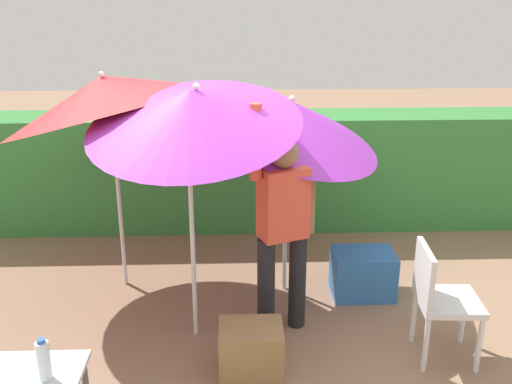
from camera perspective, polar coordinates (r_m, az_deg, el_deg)
The scene contains 10 objects.
ground_plane at distance 4.84m, azimuth 0.13°, elevation -13.60°, with size 24.00×24.00×0.00m, color #937056.
hedge_row at distance 6.68m, azimuth -0.64°, elevation 2.15°, with size 8.00×0.70×1.30m, color #38843D.
umbrella_rainbow at distance 4.12m, azimuth -6.32°, elevation 8.21°, with size 1.60×1.58×2.23m.
umbrella_orange at distance 4.93m, azimuth 3.32°, elevation 7.28°, with size 1.74×1.68×2.07m.
umbrella_yellow at distance 5.07m, azimuth -14.52°, elevation 9.28°, with size 1.92×1.87×2.29m.
person_vendor at distance 4.45m, azimuth 2.66°, elevation -3.07°, with size 0.54×0.34×1.88m.
chair_plastic at distance 4.50m, azimuth 17.67°, elevation -9.74°, with size 0.47×0.47×0.89m.
cooler_box at distance 5.35m, azimuth 10.50°, elevation -7.91°, with size 0.55×0.40×0.41m, color #2D6BB7.
crate_cardboard at distance 4.31m, azimuth -0.49°, elevation -15.23°, with size 0.46×0.35×0.36m, color #9E7A4C.
bottle_water at distance 3.29m, azimuth -20.22°, elevation -15.32°, with size 0.07×0.07×0.24m.
Camera 1 is at (-0.16, -4.05, 2.63)m, focal length 40.52 mm.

